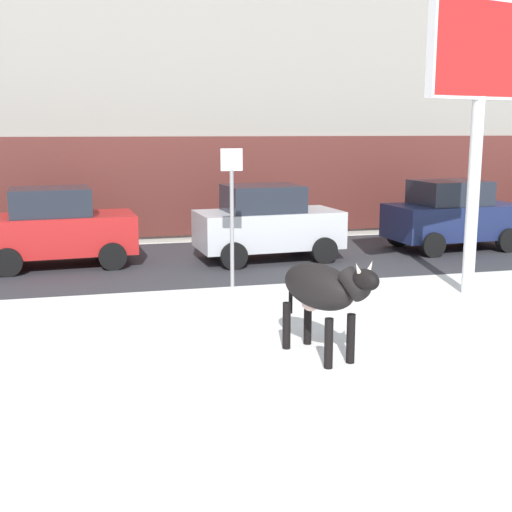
% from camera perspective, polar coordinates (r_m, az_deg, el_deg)
% --- Properties ---
extents(ground_plane, '(120.00, 120.00, 0.00)m').
position_cam_1_polar(ground_plane, '(8.13, 3.16, -12.24)').
color(ground_plane, white).
extents(road_strip, '(60.00, 5.60, 0.01)m').
position_cam_1_polar(road_strip, '(16.26, -5.88, -0.49)').
color(road_strip, '#333338').
rests_on(road_strip, ground).
extents(building_facade, '(44.00, 6.10, 13.00)m').
position_cam_1_polar(building_facade, '(22.11, -8.58, 19.31)').
color(building_facade, gray).
rests_on(building_facade, ground).
extents(cow_black, '(1.02, 1.92, 1.54)m').
position_cam_1_polar(cow_black, '(9.29, 5.68, -2.86)').
color(cow_black, black).
rests_on(cow_black, ground).
extents(billboard, '(2.49, 0.81, 5.56)m').
position_cam_1_polar(billboard, '(13.44, 18.87, 15.10)').
color(billboard, silver).
rests_on(billboard, ground).
extents(car_red_hatchback, '(3.61, 2.11, 1.86)m').
position_cam_1_polar(car_red_hatchback, '(16.22, -16.80, 2.38)').
color(car_red_hatchback, red).
rests_on(car_red_hatchback, ground).
extents(car_silver_hatchback, '(3.61, 2.11, 1.86)m').
position_cam_1_polar(car_silver_hatchback, '(16.29, 0.95, 2.88)').
color(car_silver_hatchback, '#B7BABF').
rests_on(car_silver_hatchback, ground).
extents(car_navy_hatchback, '(3.61, 2.11, 1.86)m').
position_cam_1_polar(car_navy_hatchback, '(18.52, 16.56, 3.39)').
color(car_navy_hatchback, '#19234C').
rests_on(car_navy_hatchback, ground).
extents(pedestrian_near_billboard, '(0.36, 0.24, 1.73)m').
position_cam_1_polar(pedestrian_near_billboard, '(19.67, -1.08, 4.11)').
color(pedestrian_near_billboard, '#282833').
rests_on(pedestrian_near_billboard, ground).
extents(pedestrian_by_cars, '(0.36, 0.24, 1.73)m').
position_cam_1_polar(pedestrian_by_cars, '(21.56, 13.27, 4.42)').
color(pedestrian_by_cars, '#282833').
rests_on(pedestrian_by_cars, ground).
extents(street_sign, '(0.44, 0.08, 2.82)m').
position_cam_1_polar(street_sign, '(13.31, -2.10, 4.30)').
color(street_sign, gray).
rests_on(street_sign, ground).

